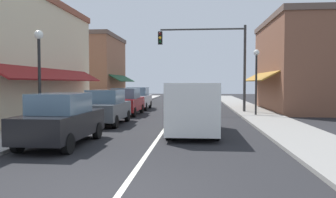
% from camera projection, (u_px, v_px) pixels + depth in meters
% --- Properties ---
extents(ground_plane, '(80.00, 80.00, 0.00)m').
position_uv_depth(ground_plane, '(176.00, 112.00, 23.97)').
color(ground_plane, black).
extents(sidewalk_left, '(2.60, 56.00, 0.12)m').
position_uv_depth(sidewalk_left, '(102.00, 111.00, 24.45)').
color(sidewalk_left, '#A39E99').
rests_on(sidewalk_left, ground).
extents(sidewalk_right, '(2.60, 56.00, 0.12)m').
position_uv_depth(sidewalk_right, '(253.00, 112.00, 23.49)').
color(sidewalk_right, gray).
rests_on(sidewalk_right, ground).
extents(lane_center_stripe, '(0.14, 52.00, 0.01)m').
position_uv_depth(lane_center_stripe, '(176.00, 112.00, 23.97)').
color(lane_center_stripe, silver).
rests_on(lane_center_stripe, ground).
extents(storefront_left_block, '(6.48, 14.20, 7.05)m').
position_uv_depth(storefront_left_block, '(4.00, 58.00, 18.64)').
color(storefront_left_block, beige).
rests_on(storefront_left_block, ground).
extents(storefront_right_block, '(7.01, 10.20, 6.95)m').
position_uv_depth(storefront_right_block, '(305.00, 65.00, 24.96)').
color(storefront_right_block, brown).
rests_on(storefront_right_block, ground).
extents(storefront_far_left, '(6.93, 8.20, 7.02)m').
position_uv_depth(storefront_far_left, '(91.00, 70.00, 34.58)').
color(storefront_far_left, '#8E5B42').
rests_on(storefront_far_left, ground).
extents(parked_car_nearest_left, '(1.85, 4.14, 1.77)m').
position_uv_depth(parked_car_nearest_left, '(61.00, 120.00, 11.19)').
color(parked_car_nearest_left, black).
rests_on(parked_car_nearest_left, ground).
extents(parked_car_second_left, '(1.79, 4.11, 1.77)m').
position_uv_depth(parked_car_second_left, '(106.00, 107.00, 16.75)').
color(parked_car_second_left, '#4C5156').
rests_on(parked_car_second_left, ground).
extents(parked_car_third_left, '(1.82, 4.12, 1.77)m').
position_uv_depth(parked_car_third_left, '(126.00, 102.00, 21.75)').
color(parked_car_third_left, maroon).
rests_on(parked_car_third_left, ground).
extents(parked_car_far_left, '(1.82, 4.12, 1.77)m').
position_uv_depth(parked_car_far_left, '(138.00, 98.00, 26.48)').
color(parked_car_far_left, silver).
rests_on(parked_car_far_left, ground).
extents(van_in_lane, '(2.01, 5.18, 2.12)m').
position_uv_depth(van_in_lane, '(193.00, 106.00, 13.80)').
color(van_in_lane, silver).
rests_on(van_in_lane, ground).
extents(traffic_signal_mast_arm, '(6.15, 0.50, 6.13)m').
position_uv_depth(traffic_signal_mast_arm, '(215.00, 53.00, 23.09)').
color(traffic_signal_mast_arm, '#333333').
rests_on(traffic_signal_mast_arm, ground).
extents(street_lamp_left_near, '(0.36, 0.36, 4.27)m').
position_uv_depth(street_lamp_left_near, '(39.00, 63.00, 13.53)').
color(street_lamp_left_near, black).
rests_on(street_lamp_left_near, ground).
extents(street_lamp_right_mid, '(0.36, 0.36, 4.19)m').
position_uv_depth(street_lamp_right_mid, '(256.00, 71.00, 20.58)').
color(street_lamp_right_mid, black).
rests_on(street_lamp_right_mid, ground).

